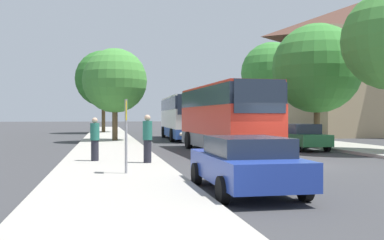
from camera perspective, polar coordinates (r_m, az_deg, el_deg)
The scene contains 14 objects.
ground_plane at distance 18.29m, azimuth 12.66°, elevation -5.56°, with size 300.00×300.00×0.00m, color #38383A.
sidewalk_left at distance 16.76m, azimuth -9.95°, elevation -5.85°, with size 4.00×120.00×0.15m, color #A39E93.
building_right_background at distance 50.71m, azimuth 21.54°, elevation 6.29°, with size 16.87×14.46×14.17m.
bus_front at distance 24.02m, azimuth 4.18°, elevation 0.37°, with size 3.14×10.35×3.52m.
bus_middle at distance 37.15m, azimuth -1.20°, elevation 0.39°, with size 3.09×11.40×3.50m.
parked_car_left_curb at distance 11.40m, azimuth 6.81°, elevation -5.43°, with size 2.13×4.54×1.41m.
parked_car_right_near at distance 26.25m, azimuth 13.79°, elevation -2.05°, with size 2.02×4.34×1.49m.
bus_stop_sign at distance 14.06m, azimuth -8.37°, elevation -0.90°, with size 0.08×0.45×2.30m.
pedestrian_waiting_near at distance 18.24m, azimuth -12.24°, elevation -2.37°, with size 0.36×0.36×1.72m.
pedestrian_waiting_far at distance 17.16m, azimuth -5.68°, elevation -2.34°, with size 0.36×0.36×1.83m.
tree_left_near at distance 33.57m, azimuth -9.77°, elevation 4.94°, with size 4.73×4.73×6.76m.
tree_left_far at distance 51.50m, azimuth -11.19°, elevation 5.17°, with size 6.27×6.27×9.14m.
tree_right_near at distance 30.58m, azimuth 15.58°, elevation 6.32°, with size 5.83×5.83×7.82m.
tree_right_mid at distance 39.86m, azimuth 10.12°, elevation 5.87°, with size 5.37×5.37×8.22m.
Camera 1 is at (-7.31, -16.66, 1.92)m, focal length 42.00 mm.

